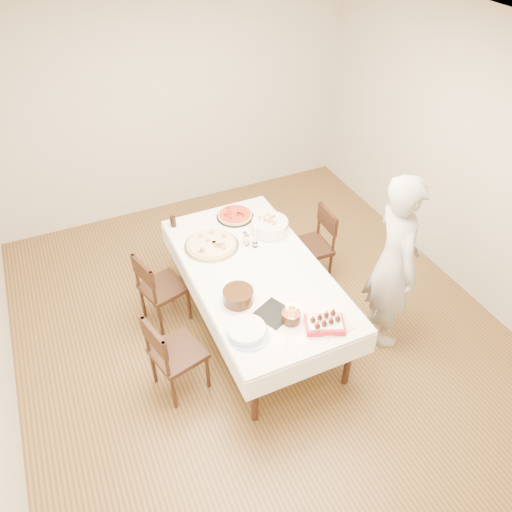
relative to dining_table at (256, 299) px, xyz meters
name	(u,v)px	position (x,y,z in m)	size (l,w,h in m)	color
floor	(259,328)	(0.01, -0.04, -0.38)	(5.00, 5.00, 0.00)	#4F371B
wall_back	(169,104)	(0.01, 2.46, 0.98)	(4.50, 0.04, 2.70)	beige
wall_front	(483,499)	(0.01, -2.54, 0.98)	(4.50, 0.04, 2.70)	beige
wall_right	(471,161)	(2.26, -0.04, 0.98)	(0.04, 5.00, 2.70)	beige
ceiling	(260,47)	(0.01, -0.04, 2.33)	(5.00, 5.00, 0.00)	white
dining_table	(256,299)	(0.00, 0.00, 0.00)	(1.14, 2.14, 0.75)	white
chair_right_savory	(310,247)	(0.82, 0.42, 0.05)	(0.44, 0.44, 0.85)	#321C10
chair_left_savory	(163,287)	(-0.76, 0.48, 0.04)	(0.42, 0.42, 0.82)	#321C10
chair_left_dessert	(178,353)	(-0.88, -0.35, 0.05)	(0.43, 0.43, 0.85)	#321C10
person	(394,263)	(1.08, -0.56, 0.50)	(0.64, 0.42, 1.76)	#B7B2AC
pizza_white	(211,245)	(-0.25, 0.48, 0.40)	(0.52, 0.52, 0.04)	beige
pizza_pepperoni	(235,215)	(0.14, 0.83, 0.40)	(0.38, 0.38, 0.04)	red
red_placemat	(271,228)	(0.39, 0.51, 0.38)	(0.26, 0.26, 0.01)	#B21E1E
pasta_bowl	(270,226)	(0.36, 0.46, 0.44)	(0.36, 0.36, 0.11)	white
taper_candle	(255,236)	(0.13, 0.30, 0.50)	(0.05, 0.05, 0.26)	white
shaker_pair	(247,240)	(0.07, 0.36, 0.43)	(0.10, 0.10, 0.12)	white
cola_glass	(173,222)	(-0.48, 0.94, 0.43)	(0.06, 0.06, 0.11)	black
layer_cake	(238,297)	(-0.31, -0.31, 0.44)	(0.33, 0.33, 0.13)	#321C0C
cake_board	(274,313)	(-0.09, -0.56, 0.38)	(0.27, 0.27, 0.01)	black
birthday_cake	(291,314)	(-0.01, -0.69, 0.46)	(0.15, 0.15, 0.15)	#341D0E
strawberry_box	(325,324)	(0.21, -0.86, 0.41)	(0.31, 0.20, 0.08)	red
box_lid	(335,326)	(0.29, -0.88, 0.38)	(0.27, 0.18, 0.02)	beige
plate_stack	(246,330)	(-0.38, -0.65, 0.41)	(0.30, 0.30, 0.06)	white
china_plate	(249,335)	(-0.38, -0.69, 0.38)	(0.33, 0.33, 0.01)	white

